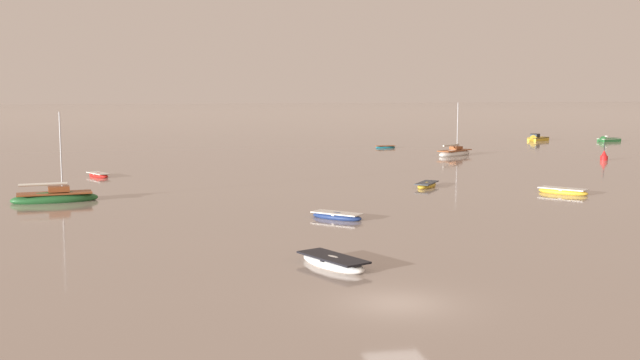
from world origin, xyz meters
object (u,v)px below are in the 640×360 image
Objects in this scene: rowboat_moored_2 at (563,191)px; motorboat_moored_4 at (536,139)px; sailboat_moored_2 at (55,198)px; sailboat_moored_1 at (455,153)px; rowboat_moored_4 at (333,263)px; motorboat_moored_5 at (606,140)px; rowboat_moored_3 at (385,147)px; rowboat_moored_1 at (99,175)px; rowboat_moored_5 at (427,185)px; rowboat_moored_0 at (337,216)px; channel_buoy at (604,156)px.

motorboat_moored_4 reaches higher than rowboat_moored_2.
sailboat_moored_2 is 1.75× the size of rowboat_moored_2.
rowboat_moored_4 is at bearing -151.98° from sailboat_moored_1.
rowboat_moored_4 is at bearing 35.25° from motorboat_moored_5.
rowboat_moored_1 is at bearing 28.95° from rowboat_moored_3.
sailboat_moored_2 is at bearing 130.80° from rowboat_moored_5.
rowboat_moored_0 is 0.73× the size of motorboat_moored_4.
motorboat_moored_4 is (28.86, 9.54, 0.14)m from rowboat_moored_3.
channel_buoy reaches higher than rowboat_moored_2.
channel_buoy is at bearing 122.74° from rowboat_moored_3.
rowboat_moored_5 is 35.93m from channel_buoy.
rowboat_moored_4 is (-29.26, -58.41, -0.12)m from sailboat_moored_1.
rowboat_moored_5 reaches higher than rowboat_moored_3.
rowboat_moored_3 is at bearing 24.24° from rowboat_moored_5.
rowboat_moored_1 is at bearing 173.67° from rowboat_moored_4.
rowboat_moored_2 is 0.88× the size of motorboat_moored_5.
rowboat_moored_0 is at bearing -176.79° from rowboat_moored_1.
motorboat_moored_5 is at bearing -5.70° from sailboat_moored_1.
rowboat_moored_1 is 0.97× the size of rowboat_moored_5.
rowboat_moored_0 is 23.26m from sailboat_moored_2.
sailboat_moored_1 is at bearing 26.16° from sailboat_moored_2.
motorboat_moored_4 is 1.04× the size of rowboat_moored_4.
rowboat_moored_0 is 62.01m from rowboat_moored_3.
channel_buoy reaches higher than rowboat_moored_0.
rowboat_moored_1 is at bearing 100.26° from rowboat_moored_5.
motorboat_moored_4 is (69.35, 56.03, -0.04)m from sailboat_moored_2.
channel_buoy reaches higher than rowboat_moored_4.
sailboat_moored_2 is (-19.93, 12.00, 0.16)m from rowboat_moored_0.
sailboat_moored_1 is at bearing 14.05° from motorboat_moored_5.
motorboat_moored_5 is (34.02, 19.38, -0.10)m from sailboat_moored_1.
motorboat_moored_5 is 1.24× the size of rowboat_moored_5.
rowboat_moored_1 is 44.42m from rowboat_moored_2.
rowboat_moored_5 is (31.53, 2.74, -0.16)m from sailboat_moored_2.
sailboat_moored_2 reaches higher than sailboat_moored_1.
rowboat_moored_5 is at bearing 69.84° from rowboat_moored_3.
rowboat_moored_3 is 0.68× the size of rowboat_moored_4.
motorboat_moored_4 is at bearing 121.84° from rowboat_moored_4.
rowboat_moored_2 is (41.32, -3.70, -0.14)m from sailboat_moored_2.
sailboat_moored_1 is 33.07m from motorboat_moored_4.
sailboat_moored_1 reaches higher than rowboat_moored_2.
rowboat_moored_5 is 1.66× the size of channel_buoy.
rowboat_moored_1 is 0.74× the size of motorboat_moored_4.
rowboat_moored_1 is 77.93m from motorboat_moored_4.
motorboat_moored_4 is 2.16× the size of channel_buoy.
rowboat_moored_0 is 34.02m from rowboat_moored_1.
rowboat_moored_2 is at bearing 39.72° from motorboat_moored_5.
channel_buoy reaches higher than motorboat_moored_5.
motorboat_moored_4 is at bearing 0.45° from rowboat_moored_5.
rowboat_moored_5 is (-8.96, -43.75, 0.03)m from rowboat_moored_3.
sailboat_moored_1 is 65.33m from rowboat_moored_4.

